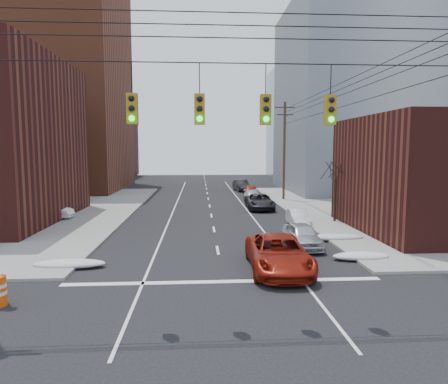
{
  "coord_description": "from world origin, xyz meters",
  "views": [
    {
      "loc": [
        -1.02,
        -10.43,
        5.79
      ],
      "look_at": [
        0.58,
        15.43,
        3.0
      ],
      "focal_mm": 32.0,
      "sensor_mm": 36.0,
      "label": 1
    }
  ],
  "objects": [
    {
      "name": "building_brick_far",
      "position": [
        -26.0,
        74.0,
        6.0
      ],
      "size": [
        22.0,
        18.0,
        12.0
      ],
      "primitive_type": "cube",
      "color": "#451814",
      "rests_on": "ground"
    },
    {
      "name": "red_pickup",
      "position": [
        2.72,
        8.0,
        0.82
      ],
      "size": [
        2.89,
        6.0,
        1.65
      ],
      "primitive_type": "imported",
      "rotation": [
        0.0,
        0.0,
        -0.03
      ],
      "color": "maroon",
      "rests_on": "ground"
    },
    {
      "name": "parked_car_a",
      "position": [
        5.03,
        12.37,
        0.72
      ],
      "size": [
        1.87,
        4.27,
        1.43
      ],
      "primitive_type": "imported",
      "rotation": [
        0.0,
        0.0,
        0.04
      ],
      "color": "#BABABF",
      "rests_on": "ground"
    },
    {
      "name": "snow_ne",
      "position": [
        7.4,
        9.5,
        0.21
      ],
      "size": [
        3.0,
        1.08,
        0.42
      ],
      "primitive_type": "ellipsoid",
      "color": "silver",
      "rests_on": "ground"
    },
    {
      "name": "ground",
      "position": [
        0.0,
        0.0,
        0.0
      ],
      "size": [
        160.0,
        160.0,
        0.0
      ],
      "primitive_type": "plane",
      "color": "black",
      "rests_on": "ground"
    },
    {
      "name": "utility_pole_far",
      "position": [
        8.5,
        34.0,
        5.78
      ],
      "size": [
        2.2,
        0.28,
        11.0
      ],
      "color": "#473323",
      "rests_on": "ground"
    },
    {
      "name": "parked_car_b",
      "position": [
        6.4,
        18.85,
        0.62
      ],
      "size": [
        1.46,
        3.82,
        1.24
      ],
      "primitive_type": "imported",
      "rotation": [
        0.0,
        0.0,
        -0.04
      ],
      "color": "silver",
      "rests_on": "ground"
    },
    {
      "name": "parked_car_e",
      "position": [
        5.22,
        37.69,
        0.72
      ],
      "size": [
        1.96,
        4.3,
        1.43
      ],
      "primitive_type": "imported",
      "rotation": [
        0.0,
        0.0,
        -0.07
      ],
      "color": "maroon",
      "rests_on": "ground"
    },
    {
      "name": "parked_car_f",
      "position": [
        4.8,
        44.73,
        0.78
      ],
      "size": [
        2.18,
        4.89,
        1.56
      ],
      "primitive_type": "imported",
      "rotation": [
        0.0,
        0.0,
        0.12
      ],
      "color": "black",
      "rests_on": "ground"
    },
    {
      "name": "building_glass",
      "position": [
        24.0,
        70.0,
        11.0
      ],
      "size": [
        20.0,
        18.0,
        22.0
      ],
      "primitive_type": "cube",
      "color": "gray",
      "rests_on": "ground"
    },
    {
      "name": "bare_tree",
      "position": [
        9.59,
        20.0,
        2.32
      ],
      "size": [
        2.09,
        2.2,
        4.93
      ],
      "color": "black",
      "rests_on": "ground"
    },
    {
      "name": "parked_car_c",
      "position": [
        4.8,
        27.46,
        0.75
      ],
      "size": [
        2.63,
        5.45,
        1.5
      ],
      "primitive_type": "imported",
      "rotation": [
        0.0,
        0.0,
        -0.03
      ],
      "color": "black",
      "rests_on": "ground"
    },
    {
      "name": "building_brick_tall",
      "position": [
        -24.0,
        48.0,
        15.0
      ],
      "size": [
        24.0,
        20.0,
        30.0
      ],
      "primitive_type": "cube",
      "color": "brown",
      "rests_on": "ground"
    },
    {
      "name": "parked_car_d",
      "position": [
        4.8,
        32.62,
        0.64
      ],
      "size": [
        1.79,
        4.39,
        1.27
      ],
      "primitive_type": "imported",
      "rotation": [
        0.0,
        0.0,
        -0.0
      ],
      "color": "#ACACB1",
      "rests_on": "ground"
    },
    {
      "name": "lot_car_b",
      "position": [
        -14.14,
        24.14,
        0.78
      ],
      "size": [
        4.98,
        3.75,
        1.26
      ],
      "primitive_type": "imported",
      "rotation": [
        0.0,
        0.0,
        1.15
      ],
      "color": "#ADAEB2",
      "rests_on": "sidewalk_nw"
    },
    {
      "name": "snow_east_far",
      "position": [
        7.4,
        14.0,
        0.21
      ],
      "size": [
        4.0,
        1.08,
        0.42
      ],
      "primitive_type": "ellipsoid",
      "color": "silver",
      "rests_on": "ground"
    },
    {
      "name": "lot_car_a",
      "position": [
        -13.26,
        22.39,
        0.78
      ],
      "size": [
        3.95,
        1.65,
        1.27
      ],
      "primitive_type": "imported",
      "rotation": [
        0.0,
        0.0,
        1.49
      ],
      "color": "silver",
      "rests_on": "sidewalk_nw"
    },
    {
      "name": "snow_nw",
      "position": [
        -7.4,
        9.0,
        0.21
      ],
      "size": [
        3.5,
        1.08,
        0.42
      ],
      "primitive_type": "ellipsoid",
      "color": "silver",
      "rests_on": "ground"
    },
    {
      "name": "building_office",
      "position": [
        22.0,
        44.0,
        12.5
      ],
      "size": [
        22.0,
        20.0,
        25.0
      ],
      "primitive_type": "cube",
      "color": "gray",
      "rests_on": "ground"
    },
    {
      "name": "traffic_signals",
      "position": [
        0.1,
        2.97,
        7.17
      ],
      "size": [
        17.0,
        0.42,
        2.02
      ],
      "color": "black",
      "rests_on": "ground"
    },
    {
      "name": "lot_car_d",
      "position": [
        -19.28,
        28.83,
        0.9
      ],
      "size": [
        4.74,
        2.94,
        1.51
      ],
      "primitive_type": "imported",
      "rotation": [
        0.0,
        0.0,
        1.85
      ],
      "color": "#9F9FA4",
      "rests_on": "sidewalk_nw"
    }
  ]
}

